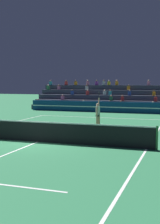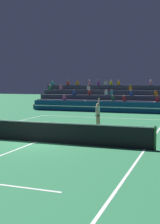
{
  "view_description": "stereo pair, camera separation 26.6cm",
  "coord_description": "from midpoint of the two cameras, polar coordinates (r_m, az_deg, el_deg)",
  "views": [
    {
      "loc": [
        7.16,
        -14.21,
        3.02
      ],
      "look_at": [
        0.51,
        5.19,
        1.1
      ],
      "focal_mm": 50.0,
      "sensor_mm": 36.0,
      "label": 1
    },
    {
      "loc": [
        7.41,
        -14.12,
        3.02
      ],
      "look_at": [
        0.51,
        5.19,
        1.1
      ],
      "focal_mm": 50.0,
      "sensor_mm": 36.0,
      "label": 2
    }
  ],
  "objects": [
    {
      "name": "tennis_player",
      "position": [
        20.38,
        3.65,
        -0.38
      ],
      "size": [
        0.33,
        0.9,
        2.5
      ],
      "color": "tan",
      "rests_on": "ground"
    },
    {
      "name": "bleacher_stand",
      "position": [
        35.63,
        7.85,
        2.08
      ],
      "size": [
        19.33,
        4.75,
        3.38
      ],
      "color": "#383D4C",
      "rests_on": "ground"
    },
    {
      "name": "ground_plane",
      "position": [
        16.22,
        -7.44,
        -5.43
      ],
      "size": [
        120.0,
        120.0,
        0.0
      ],
      "primitive_type": "plane",
      "color": "#2D7A4C"
    },
    {
      "name": "tennis_net",
      "position": [
        16.12,
        -7.46,
        -3.53
      ],
      "size": [
        12.0,
        0.1,
        1.1
      ],
      "color": "#2D6B38",
      "rests_on": "ground"
    },
    {
      "name": "court_lines",
      "position": [
        16.21,
        -7.44,
        -5.42
      ],
      "size": [
        11.1,
        23.9,
        0.01
      ],
      "color": "white",
      "rests_on": "ground"
    },
    {
      "name": "sponsor_banner_wall",
      "position": [
        31.96,
        6.44,
        0.88
      ],
      "size": [
        18.0,
        0.26,
        1.1
      ],
      "color": "navy",
      "rests_on": "ground"
    },
    {
      "name": "tennis_ball",
      "position": [
        18.71,
        -11.95,
        -3.95
      ],
      "size": [
        0.07,
        0.07,
        0.07
      ],
      "primitive_type": "sphere",
      "color": "#C6DB33",
      "rests_on": "ground"
    }
  ]
}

